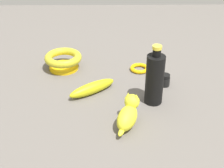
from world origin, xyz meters
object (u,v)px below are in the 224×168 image
at_px(nail_polish_jar, 165,80).
at_px(bottle_tall, 155,79).
at_px(bowl, 63,59).
at_px(banana, 92,88).
at_px(bangle, 140,68).
at_px(cat_figurine, 128,114).

bearing_deg(nail_polish_jar, bottle_tall, -27.70).
relative_size(nail_polish_jar, bowl, 0.31).
height_order(banana, bangle, banana).
xyz_separation_m(banana, cat_figurine, (0.18, 0.12, 0.02)).
distance_m(bowl, bangle, 0.31).
relative_size(nail_polish_jar, bangle, 0.59).
height_order(bowl, bottle_tall, bottle_tall).
height_order(nail_polish_jar, bangle, nail_polish_jar).
xyz_separation_m(nail_polish_jar, banana, (0.05, -0.26, -0.00)).
relative_size(bowl, bangle, 1.95).
bearing_deg(bowl, cat_figurine, 33.38).
relative_size(banana, cat_figurine, 1.34).
bearing_deg(bottle_tall, cat_figurine, -36.68).
distance_m(banana, bowl, 0.22).
xyz_separation_m(banana, bowl, (-0.18, -0.12, 0.02)).
distance_m(cat_figurine, bangle, 0.35).
bearing_deg(bangle, nail_polish_jar, 35.51).
height_order(nail_polish_jar, cat_figurine, cat_figurine).
height_order(nail_polish_jar, banana, nail_polish_jar).
xyz_separation_m(bowl, bottle_tall, (0.24, 0.33, 0.05)).
relative_size(banana, bottle_tall, 0.87).
distance_m(nail_polish_jar, bottle_tall, 0.14).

